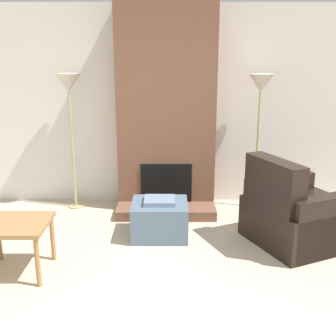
{
  "coord_description": "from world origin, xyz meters",
  "views": [
    {
      "loc": [
        0.02,
        -2.68,
        2.02
      ],
      "look_at": [
        0.0,
        2.48,
        0.58
      ],
      "focal_mm": 45.0,
      "sensor_mm": 36.0,
      "label": 1
    }
  ],
  "objects_px": {
    "side_table": "(17,229)",
    "floor_lamp_left": "(71,91)",
    "floor_lamp_right": "(263,91)",
    "armchair": "(297,217)",
    "ottoman": "(161,218)"
  },
  "relations": [
    {
      "from": "armchair",
      "to": "side_table",
      "type": "bearing_deg",
      "value": 78.83
    },
    {
      "from": "side_table",
      "to": "floor_lamp_left",
      "type": "distance_m",
      "value": 2.06
    },
    {
      "from": "ottoman",
      "to": "floor_lamp_right",
      "type": "bearing_deg",
      "value": 36.12
    },
    {
      "from": "armchair",
      "to": "floor_lamp_right",
      "type": "xyz_separation_m",
      "value": [
        -0.22,
        1.08,
        1.23
      ]
    },
    {
      "from": "ottoman",
      "to": "floor_lamp_right",
      "type": "relative_size",
      "value": 0.36
    },
    {
      "from": "floor_lamp_right",
      "to": "ottoman",
      "type": "bearing_deg",
      "value": -143.88
    },
    {
      "from": "ottoman",
      "to": "floor_lamp_right",
      "type": "xyz_separation_m",
      "value": [
        1.25,
        0.91,
        1.33
      ]
    },
    {
      "from": "side_table",
      "to": "armchair",
      "type": "bearing_deg",
      "value": 12.98
    },
    {
      "from": "floor_lamp_left",
      "to": "floor_lamp_right",
      "type": "distance_m",
      "value": 2.39
    },
    {
      "from": "armchair",
      "to": "side_table",
      "type": "relative_size",
      "value": 2.07
    },
    {
      "from": "armchair",
      "to": "floor_lamp_left",
      "type": "height_order",
      "value": "floor_lamp_left"
    },
    {
      "from": "side_table",
      "to": "floor_lamp_right",
      "type": "xyz_separation_m",
      "value": [
        2.56,
        1.73,
        1.1
      ]
    },
    {
      "from": "floor_lamp_left",
      "to": "floor_lamp_right",
      "type": "bearing_deg",
      "value": 0.0
    },
    {
      "from": "side_table",
      "to": "floor_lamp_right",
      "type": "relative_size",
      "value": 0.35
    },
    {
      "from": "floor_lamp_left",
      "to": "side_table",
      "type": "bearing_deg",
      "value": -95.85
    }
  ]
}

